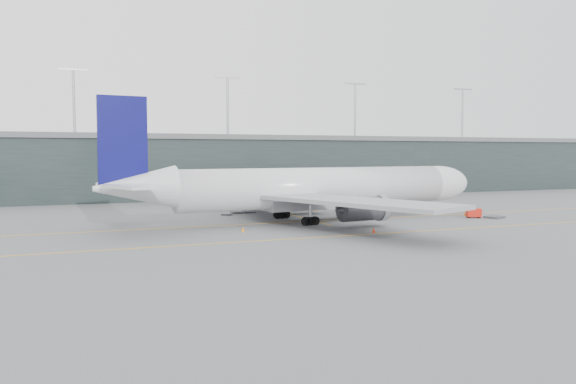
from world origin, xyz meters
name	(u,v)px	position (x,y,z in m)	size (l,w,h in m)	color
ground	(277,220)	(0.00, 0.00, 0.00)	(320.00, 320.00, 0.00)	#515156
taxiline_a	(286,222)	(0.00, -4.00, 0.01)	(160.00, 0.25, 0.02)	orange
taxiline_b	(330,237)	(0.00, -20.00, 0.01)	(160.00, 0.25, 0.02)	orange
taxiline_lead_main	(266,207)	(5.00, 20.00, 0.01)	(0.25, 60.00, 0.02)	orange
terminal	(199,166)	(0.00, 58.00, 7.62)	(240.00, 36.00, 29.00)	black
main_aircraft	(315,188)	(5.30, -3.45, 5.22)	(66.33, 62.05, 18.59)	silver
jet_bridge	(335,182)	(21.98, 23.19, 4.65)	(4.38, 43.33, 6.20)	#29292E
gse_cart	(474,213)	(31.61, -9.73, 0.88)	(2.72, 2.30, 1.58)	red
baggage_dolly	(495,217)	(34.71, -11.23, 0.18)	(3.03, 2.43, 0.30)	#3A3B40
uld_a	(227,210)	(-5.95, 9.27, 0.85)	(2.19, 1.99, 1.62)	#3C3C42
uld_b	(238,208)	(-3.29, 11.51, 0.94)	(2.30, 2.02, 1.79)	#3C3C42
uld_c	(250,208)	(-0.97, 11.53, 0.93)	(2.22, 1.91, 1.78)	#3C3C42
cone_nose	(465,214)	(32.60, -6.21, 0.31)	(0.39, 0.39, 0.62)	orange
cone_wing_stbd	(374,230)	(7.12, -18.92, 0.37)	(0.46, 0.46, 0.73)	red
cone_wing_port	(316,209)	(11.38, 9.47, 0.36)	(0.45, 0.45, 0.71)	orange
cone_tail	(243,229)	(-9.33, -11.72, 0.37)	(0.47, 0.47, 0.74)	orange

